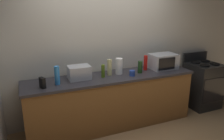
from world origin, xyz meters
name	(u,v)px	position (x,y,z in m)	size (l,w,h in m)	color
ground_plane	(122,137)	(0.00, 0.00, 0.00)	(8.00, 8.00, 0.00)	#A87F51
back_wall	(103,45)	(0.00, 0.81, 1.35)	(6.40, 0.10, 2.70)	beige
counter_run	(112,101)	(0.00, 0.40, 0.45)	(2.84, 0.64, 0.90)	brown
stove_range	(202,85)	(2.00, 0.40, 0.46)	(0.60, 0.61, 1.08)	black
microwave	(163,61)	(1.03, 0.45, 1.04)	(0.48, 0.35, 0.27)	#B7BABF
toaster_oven	(79,72)	(-0.53, 0.46, 1.01)	(0.34, 0.26, 0.21)	#B7BABF
paper_towel_roll	(119,66)	(0.15, 0.45, 1.04)	(0.12, 0.12, 0.27)	white
cordless_phone	(42,83)	(-1.10, 0.27, 0.98)	(0.05, 0.11, 0.15)	black
bottle_wine	(140,67)	(0.51, 0.37, 1.00)	(0.08, 0.08, 0.21)	#1E3F19
bottle_olive_oil	(103,71)	(-0.16, 0.39, 1.00)	(0.06, 0.06, 0.21)	#4C6B19
bottle_spray_cleaner	(57,75)	(-0.89, 0.34, 1.04)	(0.07, 0.07, 0.28)	#338CE5
bottle_vinegar	(110,67)	(-0.02, 0.45, 1.03)	(0.07, 0.07, 0.27)	beige
bottle_hot_sauce	(146,63)	(0.68, 0.49, 1.03)	(0.07, 0.07, 0.26)	red
mug_blue	(132,73)	(0.31, 0.28, 0.94)	(0.09, 0.09, 0.09)	#2D4CB2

